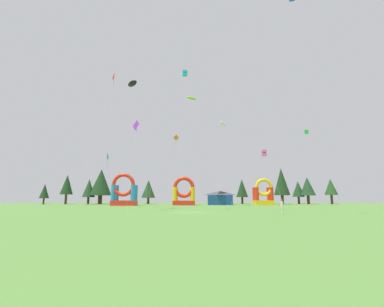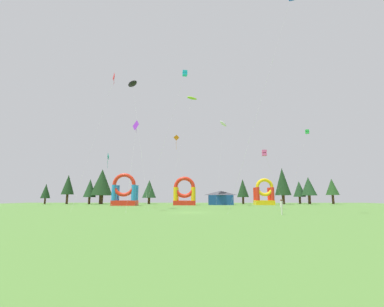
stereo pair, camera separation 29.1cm
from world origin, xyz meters
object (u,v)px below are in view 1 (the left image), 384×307
(kite_cyan_box, at_px, (185,74))
(kite_orange_diamond, at_px, (176,139))
(inflatable_yellow_castle, at_px, (124,194))
(kite_red_diamond, at_px, (114,78))
(inflatable_orange_dome, at_px, (184,195))
(kite_green_box, at_px, (306,132))
(kite_purple_diamond, at_px, (137,126))
(kite_black_parafoil, at_px, (132,84))
(kite_teal_diamond, at_px, (107,157))
(person_near_camera, at_px, (282,205))
(inflatable_blue_arch, at_px, (263,195))
(festival_tent, at_px, (220,198))
(kite_white_parafoil, at_px, (223,124))
(kite_lime_parafoil, at_px, (191,98))
(kite_pink_box, at_px, (264,153))

(kite_cyan_box, bearing_deg, kite_orange_diamond, 102.46)
(kite_orange_diamond, relative_size, inflatable_yellow_castle, 1.88)
(kite_red_diamond, xyz_separation_m, inflatable_orange_dome, (12.34, 20.60, -21.37))
(kite_cyan_box, distance_m, kite_orange_diamond, 13.42)
(kite_green_box, distance_m, kite_purple_diamond, 40.30)
(kite_black_parafoil, bearing_deg, kite_cyan_box, -8.75)
(kite_black_parafoil, bearing_deg, kite_teal_diamond, 130.54)
(kite_teal_diamond, relative_size, person_near_camera, 6.00)
(person_near_camera, bearing_deg, kite_orange_diamond, -125.82)
(kite_red_diamond, height_order, kite_teal_diamond, kite_red_diamond)
(kite_red_diamond, relative_size, inflatable_yellow_castle, 3.25)
(kite_cyan_box, height_order, kite_black_parafoil, kite_cyan_box)
(inflatable_blue_arch, height_order, festival_tent, inflatable_blue_arch)
(kite_white_parafoil, xyz_separation_m, kite_teal_diamond, (-24.42, -10.39, -9.77))
(kite_lime_parafoil, height_order, inflatable_orange_dome, kite_lime_parafoil)
(kite_white_parafoil, bearing_deg, kite_lime_parafoil, 161.27)
(kite_teal_diamond, height_order, kite_purple_diamond, kite_purple_diamond)
(kite_lime_parafoil, bearing_deg, person_near_camera, -72.37)
(kite_cyan_box, xyz_separation_m, kite_red_diamond, (-13.28, 3.12, 0.77))
(kite_cyan_box, xyz_separation_m, kite_pink_box, (13.55, 1.49, -13.77))
(inflatable_orange_dome, bearing_deg, kite_white_parafoil, -24.98)
(kite_cyan_box, relative_size, kite_black_parafoil, 1.05)
(kite_white_parafoil, bearing_deg, kite_green_box, -9.80)
(kite_cyan_box, xyz_separation_m, kite_purple_diamond, (-6.99, -4.52, -10.70))
(kite_pink_box, bearing_deg, kite_teal_diamond, 165.87)
(inflatable_orange_dome, relative_size, festival_tent, 1.13)
(kite_cyan_box, height_order, person_near_camera, kite_cyan_box)
(kite_lime_parafoil, height_order, kite_red_diamond, kite_lime_parafoil)
(inflatable_orange_dome, relative_size, inflatable_yellow_castle, 0.92)
(inflatable_orange_dome, bearing_deg, kite_orange_diamond, -94.40)
(kite_orange_diamond, distance_m, inflatable_orange_dome, 18.27)
(kite_white_parafoil, height_order, person_near_camera, kite_white_parafoil)
(kite_black_parafoil, relative_size, person_near_camera, 12.86)
(kite_pink_box, bearing_deg, inflatable_orange_dome, 123.07)
(kite_green_box, bearing_deg, kite_lime_parafoil, 167.54)
(inflatable_orange_dome, bearing_deg, kite_pink_box, -56.93)
(kite_black_parafoil, distance_m, kite_green_box, 39.97)
(person_near_camera, bearing_deg, kite_black_parafoil, -101.07)
(kite_orange_diamond, distance_m, festival_tent, 23.18)
(kite_lime_parafoil, distance_m, kite_black_parafoil, 23.50)
(kite_red_diamond, bearing_deg, kite_lime_parafoil, 52.79)
(kite_cyan_box, bearing_deg, person_near_camera, -45.44)
(kite_lime_parafoil, bearing_deg, inflatable_yellow_castle, -175.18)
(kite_red_diamond, bearing_deg, kite_pink_box, -3.48)
(kite_lime_parafoil, height_order, festival_tent, kite_lime_parafoil)
(kite_white_parafoil, bearing_deg, kite_cyan_box, -114.15)
(person_near_camera, bearing_deg, kite_white_parafoil, -153.25)
(kite_red_diamond, bearing_deg, person_near_camera, -30.98)
(kite_green_box, bearing_deg, kite_teal_diamond, -170.60)
(inflatable_blue_arch, bearing_deg, inflatable_yellow_castle, -171.18)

